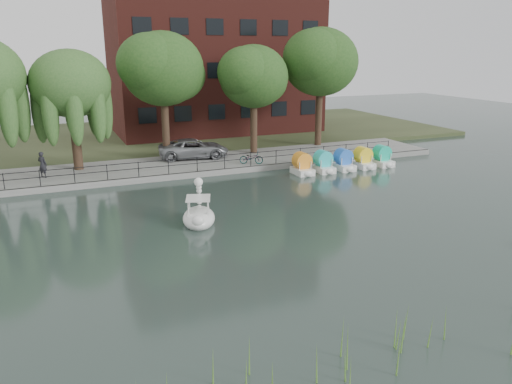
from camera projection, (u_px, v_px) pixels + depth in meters
ground_plane at (280, 243)px, 22.82m from camera, size 120.00×120.00×0.00m
promenade at (187, 165)px, 36.92m from camera, size 40.00×6.00×0.40m
kerb at (198, 174)px, 34.31m from camera, size 40.00×0.25×0.40m
land_strip at (149, 136)px, 49.31m from camera, size 60.00×22.00×0.36m
railing at (197, 160)px, 34.22m from camera, size 32.00×0.05×1.00m
apartment_building at (215, 39)px, 49.34m from camera, size 20.00×10.07×18.00m
willow_mid at (70, 84)px, 33.32m from camera, size 5.32×5.32×8.15m
broadleaf_center at (163, 69)px, 36.40m from camera, size 6.00×6.00×9.25m
broadleaf_right at (254, 77)px, 38.76m from camera, size 5.40×5.40×8.32m
broadleaf_far at (321, 62)px, 41.79m from camera, size 6.30×6.30×9.71m
minivan at (194, 147)px, 38.23m from camera, size 3.66×6.46×1.70m
bicycle at (251, 157)px, 36.40m from camera, size 1.29×1.81×1.00m
pedestrian at (42, 163)px, 32.45m from camera, size 0.85×0.83×1.98m
swan_boat at (199, 214)px, 25.24m from camera, size 2.36×2.96×2.19m
pedal_boat_row at (343, 161)px, 36.34m from camera, size 7.95×1.70×1.40m
reed_bank at (476, 324)px, 14.99m from camera, size 24.00×2.40×1.20m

